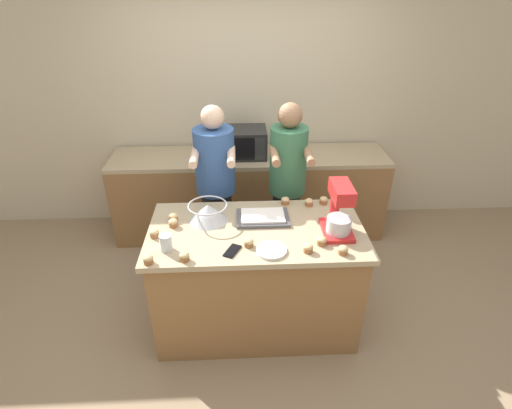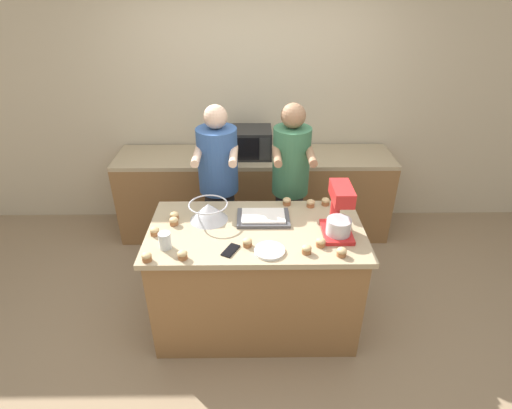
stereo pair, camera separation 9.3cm
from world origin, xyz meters
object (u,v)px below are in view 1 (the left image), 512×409
Objects in this scene: stand_mixer at (339,212)px; baking_tray at (263,217)px; cupcake_0 at (309,202)px; cupcake_11 at (343,250)px; cupcake_5 at (308,248)px; cupcake_4 at (322,241)px; microwave_oven at (241,143)px; cupcake_7 at (285,201)px; cupcake_8 at (249,242)px; small_plate at (271,250)px; cupcake_6 at (324,200)px; mixing_bowl at (208,212)px; cupcake_2 at (173,217)px; person_left at (216,192)px; drinking_glass at (166,243)px; cupcake_10 at (173,223)px; cell_phone at (232,251)px; cupcake_1 at (148,259)px; cupcake_9 at (154,233)px; cupcake_3 at (184,256)px; person_right at (287,189)px.

stand_mixer reaches higher than baking_tray.
cupcake_0 is 0.65m from cupcake_11.
cupcake_4 is at bearing 36.24° from cupcake_5.
cupcake_4 is at bearing -71.88° from microwave_oven.
stand_mixer reaches higher than cupcake_7.
small_plate is at bearing -24.37° from cupcake_8.
cupcake_6 is at bearing 77.59° from cupcake_4.
cupcake_2 is at bearing 177.78° from mixing_bowl.
cupcake_11 is (0.61, -0.11, 0.00)m from cupcake_8.
person_left is 24.71× the size of cupcake_7.
cupcake_8 is at bearing -74.05° from person_left.
cupcake_0 is (1.04, 0.53, -0.03)m from drinking_glass.
cupcake_8 is (0.25, -0.89, 0.09)m from person_left.
cupcake_10 is (-0.92, 0.35, 0.00)m from cupcake_5.
cupcake_10 reaches higher than small_plate.
cell_phone is 2.47× the size of cupcake_1.
cupcake_10 is (0.11, 0.13, 0.00)m from cupcake_9.
baking_tray is 5.99× the size of cupcake_2.
cupcake_8 is (-0.49, -0.52, 0.00)m from cupcake_0.
cupcake_4 is 1.00× the size of cupcake_10.
cupcake_3 is at bearing -173.27° from small_plate.
cupcake_9 is (-0.62, -1.43, -0.10)m from microwave_oven.
small_plate is 0.76m from cupcake_10.
cupcake_1 is (-0.75, -0.49, 0.01)m from baking_tray.
cupcake_0 is at bearing 35.83° from cupcake_3.
cupcake_7 is (0.16, 0.62, 0.02)m from small_plate.
person_right reaches higher than mixing_bowl.
person_right is at bearing 40.10° from mixing_bowl.
mixing_bowl reaches higher than cupcake_1.
person_right is at bearing -0.04° from person_left.
person_left is at bearing 69.70° from cupcake_1.
cupcake_0 is (0.38, 0.19, 0.01)m from baking_tray.
cupcake_6 is at bearing 13.56° from cupcake_10.
cupcake_10 is at bearing 106.97° from cupcake_3.
cupcake_7 and cupcake_11 have the same top height.
cupcake_9 is at bearing 165.38° from small_plate.
drinking_glass is at bearing -154.15° from cupcake_6.
person_right is 0.90m from cupcake_4.
cupcake_2 and cupcake_4 have the same top height.
baking_tray is (0.37, -0.55, 0.07)m from person_left.
stand_mixer is at bearing 42.65° from cupcake_5.
drinking_glass reaches higher than cell_phone.
cupcake_9 is (-0.10, -0.21, 0.00)m from cupcake_2.
person_left is 5.53× the size of mixing_bowl.
person_left is at bearing 129.79° from cupcake_4.
person_right reaches higher than cupcake_8.
cupcake_7 is at bearing 13.48° from cupcake_2.
cupcake_8 and cupcake_9 have the same top height.
cupcake_1 is (-0.09, -0.14, -0.03)m from drinking_glass.
mixing_bowl is at bearing 114.28° from cell_phone.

